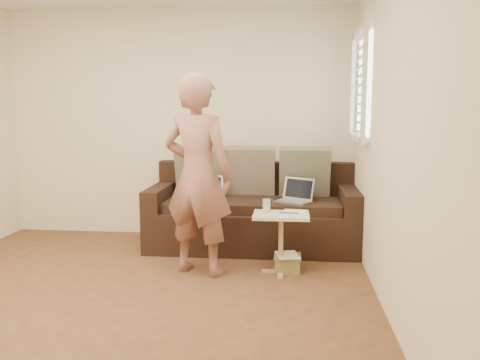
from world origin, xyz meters
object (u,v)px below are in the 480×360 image
at_px(drinking_glass, 267,206).
at_px(person, 198,175).
at_px(sofa, 253,208).
at_px(side_table, 281,243).
at_px(striped_box, 287,263).
at_px(laptop_white, 208,201).
at_px(laptop_silver, 293,203).

bearing_deg(drinking_glass, person, -168.10).
height_order(sofa, person, person).
relative_size(side_table, striped_box, 2.23).
height_order(laptop_white, striped_box, laptop_white).
xyz_separation_m(sofa, person, (-0.42, -0.91, 0.47)).
xyz_separation_m(side_table, striped_box, (0.06, 0.05, -0.20)).
xyz_separation_m(laptop_white, striped_box, (0.85, -0.65, -0.44)).
height_order(laptop_silver, striped_box, laptop_silver).
xyz_separation_m(sofa, side_table, (0.32, -0.84, -0.15)).
height_order(person, drinking_glass, person).
relative_size(laptop_silver, striped_box, 1.41).
relative_size(laptop_white, side_table, 0.64).
distance_m(sofa, person, 1.11).
xyz_separation_m(laptop_silver, striped_box, (-0.04, -0.64, -0.44)).
bearing_deg(side_table, sofa, 110.73).
height_order(sofa, laptop_white, sofa).
distance_m(sofa, striped_box, 0.94).
height_order(sofa, side_table, sofa).
bearing_deg(striped_box, laptop_white, 142.60).
bearing_deg(side_table, laptop_white, 138.26).
bearing_deg(drinking_glass, laptop_silver, 69.00).
relative_size(drinking_glass, striped_box, 0.49).
bearing_deg(laptop_silver, sofa, -170.33).
relative_size(laptop_white, person, 0.20).
distance_m(laptop_white, person, 0.86).
relative_size(laptop_silver, drinking_glass, 2.89).
height_order(person, striped_box, person).
xyz_separation_m(laptop_white, person, (0.04, -0.77, 0.38)).
xyz_separation_m(sofa, drinking_glass, (0.18, -0.78, 0.18)).
distance_m(laptop_white, striped_box, 1.15).
height_order(laptop_silver, person, person).
bearing_deg(laptop_silver, striped_box, -64.62).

